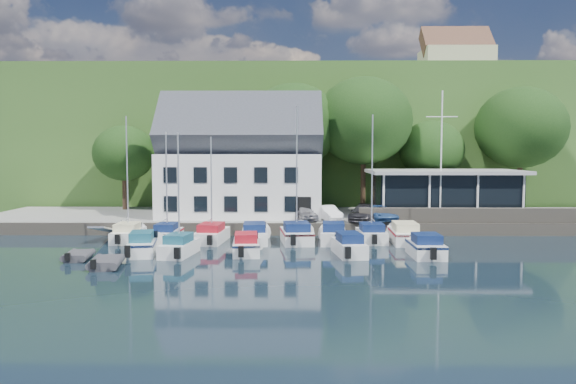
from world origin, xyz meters
The scene contains 36 objects.
ground centered at (0.00, 0.00, 0.00)m, with size 180.00×180.00×0.00m, color black.
quay centered at (0.00, 17.50, 0.50)m, with size 60.00×13.00×1.00m, color gray.
quay_face centered at (0.00, 11.00, 0.50)m, with size 60.00×0.30×1.00m, color #6D6557.
hillside centered at (0.00, 62.00, 8.00)m, with size 160.00×75.00×16.00m, color #355620.
field_patch centered at (8.00, 70.00, 16.15)m, with size 50.00×30.00×0.30m, color #556130.
farmhouse centered at (22.00, 52.00, 20.10)m, with size 10.40×7.00×8.20m, color #C0B994, non-canonical shape.
harbor_building centered at (-7.00, 16.50, 5.35)m, with size 14.40×8.20×8.70m, color white, non-canonical shape.
club_pavilion centered at (11.00, 16.00, 3.05)m, with size 13.20×7.20×4.10m, color black, non-canonical shape.
seawall centered at (12.00, 11.40, 1.60)m, with size 18.00×0.50×1.20m, color #6D6557.
gangway centered at (-16.50, 9.00, 0.00)m, with size 1.20×6.00×1.40m, color silver, non-canonical shape.
car_silver centered at (-1.41, 12.79, 1.64)m, with size 1.51×3.75×1.28m, color #A4A3A7.
car_white centered at (0.53, 12.94, 1.62)m, with size 1.31×3.75×1.24m, color white.
car_dgrey centered at (3.45, 12.65, 1.64)m, with size 1.79×4.40×1.28m, color #29282D.
car_blue centered at (4.79, 12.71, 1.69)m, with size 1.58×4.01×1.37m, color #2C5088.
flagpole centered at (9.92, 12.95, 6.37)m, with size 2.58×0.20×10.74m, color white, non-canonical shape.
tree_0 centered at (-19.01, 21.47, 5.14)m, with size 6.07×6.07×8.29m, color black, non-canonical shape.
tree_1 centered at (-10.66, 22.38, 5.59)m, with size 6.72×6.72×9.18m, color black, non-canonical shape.
tree_2 centered at (-2.30, 21.31, 7.19)m, with size 9.06×9.06×12.38m, color black, non-canonical shape.
tree_3 centered at (4.51, 21.35, 7.49)m, with size 9.50×9.50×12.98m, color black, non-canonical shape.
tree_4 centered at (11.47, 22.68, 5.41)m, with size 6.46×6.46×8.82m, color black, non-canonical shape.
tree_5 centered at (19.96, 21.75, 7.02)m, with size 8.81×8.81×12.04m, color black, non-canonical shape.
boat_r1_0 centered at (-14.69, 7.90, 4.33)m, with size 2.02×5.93×8.67m, color white, non-canonical shape.
boat_r1_1 centered at (-11.71, 7.73, 4.36)m, with size 1.86×5.41×8.72m, color white, non-canonical shape.
boat_r1_2 centered at (-8.40, 7.78, 4.36)m, with size 2.06×6.53×8.72m, color white, non-canonical shape.
boat_r1_3 centered at (-5.17, 7.72, 0.74)m, with size 2.07×6.69×1.48m, color white, non-canonical shape.
boat_r1_4 centered at (-2.06, 7.38, 4.76)m, with size 2.31×5.92×9.52m, color white, non-canonical shape.
boat_r1_5 centered at (0.64, 7.42, 0.78)m, with size 2.00×5.84×1.56m, color white, non-canonical shape.
boat_r1_6 centered at (3.51, 7.80, 4.40)m, with size 2.10×5.26×8.81m, color white, non-canonical shape.
boat_r1_7 centered at (5.92, 7.61, 0.77)m, with size 2.12×6.83×1.55m, color white, non-canonical shape.
boat_r2_0 centered at (-12.20, 2.68, 0.77)m, with size 1.81×5.71×1.54m, color white, non-canonical shape.
boat_r2_1 centered at (-9.71, 2.33, 4.42)m, with size 1.77×5.58×8.84m, color white, non-canonical shape.
boat_r2_2 centered at (-5.39, 2.92, 0.71)m, with size 1.88×5.51×1.42m, color white, non-canonical shape.
boat_r2_3 centered at (1.33, 2.55, 0.75)m, with size 1.82×5.74×1.51m, color white, non-canonical shape.
boat_r2_4 centered at (6.21, 2.11, 0.75)m, with size 2.10×5.31×1.51m, color white, non-canonical shape.
dinghy_0 centered at (-15.76, 0.88, 0.32)m, with size 1.65×2.75×0.64m, color #38373C, non-canonical shape.
dinghy_1 centered at (-13.25, -1.42, 0.36)m, with size 1.87×3.12×0.73m, color #38373C, non-canonical shape.
Camera 1 is at (-2.23, -33.65, 6.79)m, focal length 35.00 mm.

